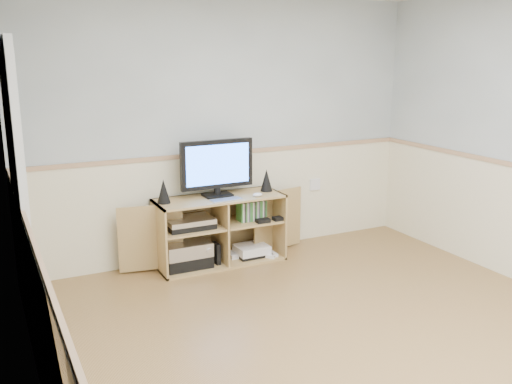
% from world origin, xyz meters
% --- Properties ---
extents(room, '(4.04, 4.54, 2.54)m').
position_xyz_m(room, '(-0.06, 0.12, 1.22)').
color(room, '#A9824B').
rests_on(room, ground).
extents(media_cabinet, '(1.90, 0.46, 0.65)m').
position_xyz_m(media_cabinet, '(-0.20, 2.05, 0.33)').
color(media_cabinet, tan).
rests_on(media_cabinet, floor).
extents(monitor, '(0.71, 0.18, 0.54)m').
position_xyz_m(monitor, '(-0.20, 2.04, 0.94)').
color(monitor, black).
rests_on(monitor, media_cabinet).
extents(speaker_left, '(0.12, 0.12, 0.22)m').
position_xyz_m(speaker_left, '(-0.73, 2.01, 0.76)').
color(speaker_left, black).
rests_on(speaker_left, media_cabinet).
extents(speaker_right, '(0.12, 0.12, 0.22)m').
position_xyz_m(speaker_right, '(0.31, 2.01, 0.76)').
color(speaker_right, black).
rests_on(speaker_right, media_cabinet).
extents(keyboard, '(0.30, 0.13, 0.01)m').
position_xyz_m(keyboard, '(-0.19, 1.85, 0.66)').
color(keyboard, silver).
rests_on(keyboard, media_cabinet).
extents(mouse, '(0.10, 0.07, 0.04)m').
position_xyz_m(mouse, '(0.13, 1.85, 0.67)').
color(mouse, white).
rests_on(mouse, media_cabinet).
extents(av_components, '(0.52, 0.32, 0.47)m').
position_xyz_m(av_components, '(-0.53, 1.99, 0.22)').
color(av_components, black).
rests_on(av_components, media_cabinet).
extents(game_consoles, '(0.45, 0.30, 0.11)m').
position_xyz_m(game_consoles, '(0.11, 1.98, 0.07)').
color(game_consoles, white).
rests_on(game_consoles, media_cabinet).
extents(game_cases, '(0.27, 0.14, 0.19)m').
position_xyz_m(game_cases, '(0.12, 1.97, 0.48)').
color(game_cases, '#3F8C3F').
rests_on(game_cases, media_cabinet).
extents(wall_outlet, '(0.12, 0.03, 0.12)m').
position_xyz_m(wall_outlet, '(1.00, 2.23, 0.60)').
color(wall_outlet, white).
rests_on(wall_outlet, wall_back).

